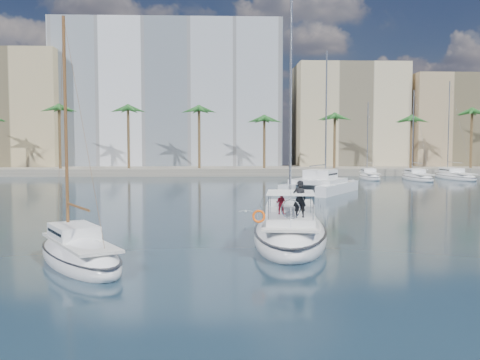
{
  "coord_description": "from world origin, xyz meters",
  "views": [
    {
      "loc": [
        -2.51,
        -31.98,
        5.45
      ],
      "look_at": [
        -1.2,
        1.5,
        3.11
      ],
      "focal_mm": 40.0,
      "sensor_mm": 36.0,
      "label": 1
    }
  ],
  "objects": [
    {
      "name": "seagull",
      "position": [
        -0.65,
        5.28,
        0.64
      ],
      "size": [
        0.98,
        0.42,
        0.18
      ],
      "color": "silver",
      "rests_on": "ground"
    },
    {
      "name": "building_tan_left",
      "position": [
        -42.0,
        69.0,
        11.0
      ],
      "size": [
        22.0,
        14.0,
        22.0
      ],
      "primitive_type": "cube",
      "color": "tan",
      "rests_on": "ground"
    },
    {
      "name": "main_sloop",
      "position": [
        1.41,
        -2.83,
        0.55
      ],
      "size": [
        5.52,
        12.86,
        18.49
      ],
      "rotation": [
        0.0,
        0.0,
        -0.13
      ],
      "color": "white",
      "rests_on": "ground"
    },
    {
      "name": "building_tan_right",
      "position": [
        42.0,
        68.0,
        9.0
      ],
      "size": [
        18.0,
        12.0,
        18.0
      ],
      "primitive_type": "cube",
      "color": "tan",
      "rests_on": "ground"
    },
    {
      "name": "ground",
      "position": [
        0.0,
        0.0,
        0.0
      ],
      "size": [
        160.0,
        160.0,
        0.0
      ],
      "primitive_type": "plane",
      "color": "black",
      "rests_on": "ground"
    },
    {
      "name": "quay",
      "position": [
        0.0,
        61.0,
        0.6
      ],
      "size": [
        120.0,
        14.0,
        1.2
      ],
      "primitive_type": "cube",
      "color": "gray",
      "rests_on": "ground"
    },
    {
      "name": "building_beige",
      "position": [
        22.0,
        70.0,
        10.0
      ],
      "size": [
        20.0,
        14.0,
        20.0
      ],
      "primitive_type": "cube",
      "color": "#C7B58E",
      "rests_on": "ground"
    },
    {
      "name": "moored_yacht_c",
      "position": [
        33.0,
        47.0,
        0.0
      ],
      "size": [
        3.98,
        12.33,
        15.54
      ],
      "primitive_type": null,
      "rotation": [
        0.0,
        0.0,
        0.03
      ],
      "color": "white",
      "rests_on": "ground"
    },
    {
      "name": "building_modern",
      "position": [
        -12.0,
        73.0,
        14.0
      ],
      "size": [
        42.0,
        16.0,
        28.0
      ],
      "primitive_type": "cube",
      "color": "white",
      "rests_on": "ground"
    },
    {
      "name": "moored_yacht_b",
      "position": [
        26.5,
        45.0,
        0.0
      ],
      "size": [
        3.32,
        10.83,
        13.72
      ],
      "primitive_type": null,
      "rotation": [
        0.0,
        0.0,
        -0.02
      ],
      "color": "white",
      "rests_on": "ground"
    },
    {
      "name": "palm_centre",
      "position": [
        0.0,
        57.0,
        10.28
      ],
      "size": [
        3.6,
        3.6,
        12.3
      ],
      "color": "brown",
      "rests_on": "ground"
    },
    {
      "name": "palm_left",
      "position": [
        -34.0,
        57.0,
        10.28
      ],
      "size": [
        3.6,
        3.6,
        12.3
      ],
      "color": "brown",
      "rests_on": "ground"
    },
    {
      "name": "catamaran",
      "position": [
        8.51,
        25.88,
        1.11
      ],
      "size": [
        10.03,
        11.74,
        15.56
      ],
      "rotation": [
        0.0,
        0.0,
        -0.55
      ],
      "color": "white",
      "rests_on": "ground"
    },
    {
      "name": "moored_yacht_a",
      "position": [
        20.0,
        47.0,
        0.0
      ],
      "size": [
        3.37,
        9.52,
        11.9
      ],
      "primitive_type": null,
      "rotation": [
        0.0,
        0.0,
        -0.07
      ],
      "color": "white",
      "rests_on": "ground"
    },
    {
      "name": "palm_right",
      "position": [
        34.0,
        57.0,
        10.28
      ],
      "size": [
        3.6,
        3.6,
        12.3
      ],
      "color": "brown",
      "rests_on": "ground"
    },
    {
      "name": "small_sloop",
      "position": [
        -8.84,
        -7.96,
        0.43
      ],
      "size": [
        6.53,
        8.52,
        12.0
      ],
      "rotation": [
        0.0,
        0.0,
        0.54
      ],
      "color": "white",
      "rests_on": "ground"
    }
  ]
}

